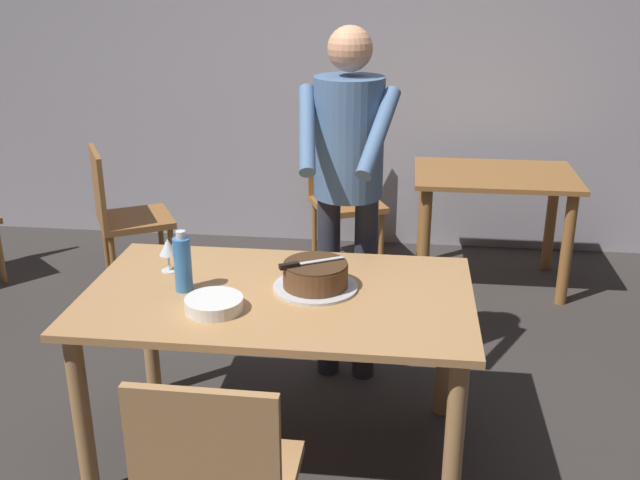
{
  "coord_description": "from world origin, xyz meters",
  "views": [
    {
      "loc": [
        0.48,
        -2.59,
        1.97
      ],
      "look_at": [
        0.14,
        0.21,
        0.9
      ],
      "focal_mm": 41.12,
      "sensor_mm": 36.0,
      "label": 1
    }
  ],
  "objects_px": {
    "cake_knife": "(298,264)",
    "background_chair_0": "(122,212)",
    "cake_on_platter": "(316,276)",
    "person_cutting_cake": "(348,170)",
    "water_bottle": "(183,263)",
    "plate_stack": "(214,304)",
    "background_chair_3": "(344,192)",
    "wine_glass_near": "(168,248)",
    "background_table": "(493,198)",
    "main_dining_table": "(279,317)"
  },
  "relations": [
    {
      "from": "water_bottle",
      "to": "cake_knife",
      "type": "bearing_deg",
      "value": 5.56
    },
    {
      "from": "person_cutting_cake",
      "to": "background_table",
      "type": "xyz_separation_m",
      "value": [
        0.82,
        1.26,
        -0.5
      ]
    },
    {
      "from": "wine_glass_near",
      "to": "main_dining_table",
      "type": "bearing_deg",
      "value": -17.84
    },
    {
      "from": "cake_knife",
      "to": "plate_stack",
      "type": "xyz_separation_m",
      "value": [
        -0.29,
        -0.21,
        -0.09
      ]
    },
    {
      "from": "cake_knife",
      "to": "person_cutting_cake",
      "type": "distance_m",
      "value": 0.69
    },
    {
      "from": "cake_on_platter",
      "to": "background_table",
      "type": "distance_m",
      "value": 2.08
    },
    {
      "from": "main_dining_table",
      "to": "wine_glass_near",
      "type": "relative_size",
      "value": 10.66
    },
    {
      "from": "water_bottle",
      "to": "background_chair_3",
      "type": "height_order",
      "value": "water_bottle"
    },
    {
      "from": "background_chair_3",
      "to": "cake_on_platter",
      "type": "bearing_deg",
      "value": -88.04
    },
    {
      "from": "cake_knife",
      "to": "background_chair_3",
      "type": "xyz_separation_m",
      "value": [
        -0.01,
        2.18,
        -0.37
      ]
    },
    {
      "from": "wine_glass_near",
      "to": "plate_stack",
      "type": "bearing_deg",
      "value": -50.56
    },
    {
      "from": "cake_knife",
      "to": "background_chair_3",
      "type": "bearing_deg",
      "value": 90.28
    },
    {
      "from": "water_bottle",
      "to": "background_chair_3",
      "type": "xyz_separation_m",
      "value": [
        0.44,
        2.23,
        -0.37
      ]
    },
    {
      "from": "plate_stack",
      "to": "background_chair_3",
      "type": "bearing_deg",
      "value": 83.34
    },
    {
      "from": "background_chair_3",
      "to": "background_chair_0",
      "type": "bearing_deg",
      "value": -156.58
    },
    {
      "from": "cake_knife",
      "to": "background_chair_3",
      "type": "distance_m",
      "value": 2.22
    },
    {
      "from": "person_cutting_cake",
      "to": "water_bottle",
      "type": "bearing_deg",
      "value": -130.83
    },
    {
      "from": "cake_knife",
      "to": "background_chair_0",
      "type": "distance_m",
      "value": 2.14
    },
    {
      "from": "water_bottle",
      "to": "background_chair_0",
      "type": "distance_m",
      "value": 1.92
    },
    {
      "from": "water_bottle",
      "to": "plate_stack",
      "type": "bearing_deg",
      "value": -44.78
    },
    {
      "from": "person_cutting_cake",
      "to": "cake_knife",
      "type": "bearing_deg",
      "value": -102.18
    },
    {
      "from": "cake_on_platter",
      "to": "water_bottle",
      "type": "height_order",
      "value": "water_bottle"
    },
    {
      "from": "background_chair_3",
      "to": "cake_knife",
      "type": "bearing_deg",
      "value": -89.72
    },
    {
      "from": "background_chair_0",
      "to": "cake_on_platter",
      "type": "bearing_deg",
      "value": -47.52
    },
    {
      "from": "wine_glass_near",
      "to": "background_chair_0",
      "type": "relative_size",
      "value": 0.16
    },
    {
      "from": "cake_knife",
      "to": "background_chair_3",
      "type": "height_order",
      "value": "background_chair_3"
    },
    {
      "from": "cake_on_platter",
      "to": "background_chair_0",
      "type": "height_order",
      "value": "background_chair_0"
    },
    {
      "from": "cake_knife",
      "to": "background_table",
      "type": "xyz_separation_m",
      "value": [
        0.96,
        1.9,
        -0.29
      ]
    },
    {
      "from": "main_dining_table",
      "to": "person_cutting_cake",
      "type": "height_order",
      "value": "person_cutting_cake"
    },
    {
      "from": "wine_glass_near",
      "to": "background_table",
      "type": "xyz_separation_m",
      "value": [
        1.53,
        1.76,
        -0.28
      ]
    },
    {
      "from": "background_table",
      "to": "background_chair_0",
      "type": "xyz_separation_m",
      "value": [
        -2.33,
        -0.31,
        -0.09
      ]
    },
    {
      "from": "background_chair_3",
      "to": "person_cutting_cake",
      "type": "bearing_deg",
      "value": -84.49
    },
    {
      "from": "plate_stack",
      "to": "background_chair_0",
      "type": "relative_size",
      "value": 0.24
    },
    {
      "from": "main_dining_table",
      "to": "background_table",
      "type": "bearing_deg",
      "value": 61.59
    },
    {
      "from": "person_cutting_cake",
      "to": "background_chair_3",
      "type": "xyz_separation_m",
      "value": [
        -0.15,
        1.54,
        -0.58
      ]
    },
    {
      "from": "plate_stack",
      "to": "water_bottle",
      "type": "xyz_separation_m",
      "value": [
        -0.16,
        0.16,
        0.09
      ]
    },
    {
      "from": "wine_glass_near",
      "to": "background_table",
      "type": "relative_size",
      "value": 0.14
    },
    {
      "from": "main_dining_table",
      "to": "person_cutting_cake",
      "type": "distance_m",
      "value": 0.82
    },
    {
      "from": "plate_stack",
      "to": "water_bottle",
      "type": "relative_size",
      "value": 0.88
    },
    {
      "from": "water_bottle",
      "to": "person_cutting_cake",
      "type": "relative_size",
      "value": 0.15
    },
    {
      "from": "plate_stack",
      "to": "wine_glass_near",
      "type": "xyz_separation_m",
      "value": [
        -0.28,
        0.34,
        0.08
      ]
    },
    {
      "from": "main_dining_table",
      "to": "wine_glass_near",
      "type": "bearing_deg",
      "value": 162.16
    },
    {
      "from": "plate_stack",
      "to": "person_cutting_cake",
      "type": "bearing_deg",
      "value": 63.18
    },
    {
      "from": "main_dining_table",
      "to": "background_chair_3",
      "type": "distance_m",
      "value": 2.21
    },
    {
      "from": "background_table",
      "to": "main_dining_table",
      "type": "bearing_deg",
      "value": -118.41
    },
    {
      "from": "background_chair_0",
      "to": "water_bottle",
      "type": "bearing_deg",
      "value": -60.87
    },
    {
      "from": "cake_on_platter",
      "to": "background_table",
      "type": "height_order",
      "value": "cake_on_platter"
    },
    {
      "from": "main_dining_table",
      "to": "person_cutting_cake",
      "type": "bearing_deg",
      "value": 71.8
    },
    {
      "from": "plate_stack",
      "to": "background_chair_3",
      "type": "height_order",
      "value": "background_chair_3"
    },
    {
      "from": "water_bottle",
      "to": "main_dining_table",
      "type": "bearing_deg",
      "value": 3.49
    }
  ]
}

